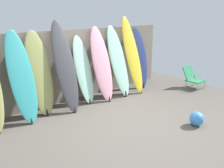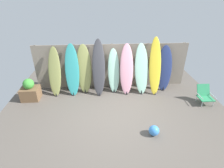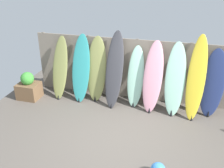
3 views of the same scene
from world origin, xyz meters
TOP-DOWN VIEW (x-y plane):
  - ground at (0.00, 0.00)m, footprint 7.68×7.68m
  - fence_back at (-0.00, 2.01)m, footprint 6.08×0.11m
  - surfboard_olive_0 at (-2.18, 1.56)m, footprint 0.47×0.67m
  - surfboard_teal_1 at (-1.52, 1.57)m, footprint 0.55×0.69m
  - surfboard_olive_2 at (-1.09, 1.67)m, footprint 0.58×0.54m
  - surfboard_charcoal_3 at (-0.52, 1.54)m, footprint 0.51×0.79m
  - surfboard_seafoam_4 at (0.06, 1.65)m, footprint 0.47×0.58m
  - surfboard_pink_5 at (0.54, 1.54)m, footprint 0.55×0.74m
  - surfboard_seafoam_6 at (1.12, 1.54)m, footprint 0.54×0.75m
  - surfboard_yellow_7 at (1.64, 1.52)m, footprint 0.51×0.90m
  - surfboard_navy_8 at (2.07, 1.66)m, footprint 0.63×0.57m
  - planter_box at (-3.06, 1.16)m, footprint 0.62×0.54m

SIDE VIEW (x-z plane):
  - ground at x=0.00m, z-range 0.00..0.00m
  - planter_box at x=-3.06m, z-range -0.07..0.75m
  - surfboard_seafoam_4 at x=0.06m, z-range -0.01..1.66m
  - surfboard_navy_8 at x=2.07m, z-range -0.01..1.75m
  - surfboard_olive_0 at x=-2.18m, z-range -0.01..1.79m
  - fence_back at x=0.00m, z-range 0.00..1.80m
  - surfboard_olive_2 at x=-1.09m, z-range -0.01..1.85m
  - surfboard_seafoam_6 at x=1.12m, z-range -0.01..1.86m
  - surfboard_pink_5 at x=0.54m, z-range -0.01..1.87m
  - surfboard_teal_1 at x=-1.52m, z-range -0.01..1.88m
  - surfboard_charcoal_3 at x=-0.52m, z-range -0.01..2.05m
  - surfboard_yellow_7 at x=1.64m, z-range -0.01..2.09m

